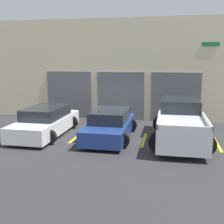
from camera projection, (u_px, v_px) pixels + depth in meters
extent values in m
plane|color=#2D2D30|center=(114.00, 132.00, 13.66)|extent=(28.00, 28.00, 0.00)
cube|color=beige|center=(125.00, 70.00, 16.30)|extent=(16.86, 0.60, 5.77)
cube|color=#595B60|center=(69.00, 95.00, 16.89)|extent=(2.73, 0.08, 2.77)
cube|color=#595B60|center=(121.00, 96.00, 16.29)|extent=(2.73, 0.08, 2.77)
cube|color=#595B60|center=(176.00, 97.00, 15.70)|extent=(2.73, 0.08, 2.77)
cube|color=#197238|center=(211.00, 44.00, 14.85)|extent=(0.90, 0.03, 0.22)
cube|color=silver|center=(180.00, 127.00, 11.89)|extent=(1.86, 5.12, 0.89)
cube|color=#1E2328|center=(180.00, 105.00, 13.11)|extent=(1.71, 2.30, 0.56)
cube|color=silver|center=(159.00, 119.00, 10.85)|extent=(0.08, 2.82, 0.18)
cube|color=silver|center=(207.00, 121.00, 10.51)|extent=(0.08, 2.82, 0.18)
cube|color=silver|center=(184.00, 129.00, 9.36)|extent=(1.86, 0.08, 0.18)
cylinder|color=black|center=(161.00, 123.00, 13.62)|extent=(0.83, 0.22, 0.83)
cylinder|color=black|center=(197.00, 125.00, 13.31)|extent=(0.83, 0.22, 0.83)
cylinder|color=black|center=(159.00, 142.00, 10.56)|extent=(0.83, 0.22, 0.83)
cylinder|color=black|center=(205.00, 145.00, 10.25)|extent=(0.83, 0.22, 0.83)
cube|color=white|center=(46.00, 125.00, 13.09)|extent=(1.75, 4.57, 0.65)
cube|color=#1E2328|center=(46.00, 112.00, 13.09)|extent=(1.54, 2.51, 0.51)
cylinder|color=black|center=(44.00, 121.00, 14.63)|extent=(0.63, 0.22, 0.63)
cylinder|color=black|center=(72.00, 122.00, 14.34)|extent=(0.63, 0.22, 0.63)
cylinder|color=black|center=(15.00, 135.00, 11.90)|extent=(0.63, 0.22, 0.63)
cylinder|color=black|center=(49.00, 137.00, 11.61)|extent=(0.63, 0.22, 0.63)
cube|color=navy|center=(110.00, 128.00, 12.51)|extent=(1.71, 4.28, 0.62)
cube|color=#1E2328|center=(110.00, 115.00, 12.51)|extent=(1.51, 2.36, 0.50)
cylinder|color=black|center=(101.00, 124.00, 13.96)|extent=(0.64, 0.22, 0.64)
cylinder|color=black|center=(130.00, 125.00, 13.67)|extent=(0.64, 0.22, 0.64)
cylinder|color=black|center=(85.00, 138.00, 11.40)|extent=(0.64, 0.22, 0.64)
cylinder|color=black|center=(122.00, 140.00, 11.11)|extent=(0.64, 0.22, 0.64)
cube|color=gold|center=(16.00, 133.00, 13.47)|extent=(0.12, 2.20, 0.01)
cube|color=gold|center=(77.00, 136.00, 12.89)|extent=(0.12, 2.20, 0.01)
cube|color=gold|center=(144.00, 140.00, 12.30)|extent=(0.12, 2.20, 0.01)
cube|color=gold|center=(217.00, 144.00, 11.72)|extent=(0.12, 2.20, 0.01)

